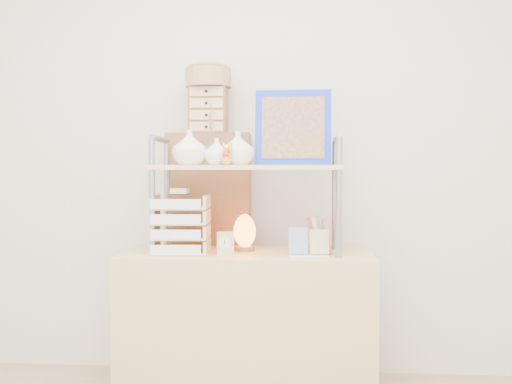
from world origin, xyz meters
TOP-DOWN VIEW (x-y plane):
  - room_shell at (0.00, 0.39)m, footprint 3.42×3.41m
  - desk at (0.00, 1.20)m, footprint 1.20×0.50m
  - cabinet at (-0.24, 1.57)m, footprint 0.46×0.26m
  - hutch at (-0.03, 1.21)m, footprint 0.90×0.34m
  - letter_tray at (-0.32, 1.14)m, footprint 0.27×0.26m
  - salt_lamp at (-0.02, 1.26)m, footprint 0.12×0.11m
  - desk_clock at (-0.09, 1.10)m, footprint 0.08×0.05m
  - postcard_stand at (0.29, 1.09)m, footprint 0.19×0.08m
  - drawer_chest at (-0.24, 1.55)m, footprint 0.20×0.16m
  - woven_basket at (-0.24, 1.55)m, footprint 0.25×0.25m

SIDE VIEW (x-z plane):
  - desk at x=0.00m, z-range 0.00..0.75m
  - cabinet at x=-0.24m, z-range 0.00..1.35m
  - postcard_stand at x=0.29m, z-range 0.72..0.86m
  - desk_clock at x=-0.09m, z-range 0.75..0.86m
  - salt_lamp at x=-0.02m, z-range 0.75..0.93m
  - letter_tray at x=-0.32m, z-range 0.72..1.03m
  - hutch at x=-0.03m, z-range 0.80..1.60m
  - drawer_chest at x=-0.24m, z-range 1.35..1.60m
  - woven_basket at x=-0.24m, z-range 1.60..1.70m
  - room_shell at x=0.00m, z-range 0.39..3.00m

